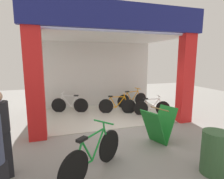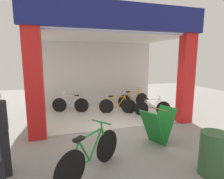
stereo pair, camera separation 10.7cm
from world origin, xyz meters
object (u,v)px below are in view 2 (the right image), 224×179
object	(u,v)px
bicycle_inside_3	(152,108)
sandwich_board_sign	(158,126)
bicycle_inside_1	(117,106)
bicycle_parked_0	(91,155)
bicycle_inside_0	(71,104)
trash_bin	(213,154)
bicycle_inside_2	(133,100)

from	to	relation	value
bicycle_inside_3	sandwich_board_sign	distance (m)	2.42
bicycle_inside_1	bicycle_parked_0	distance (m)	4.01
sandwich_board_sign	bicycle_parked_0	bearing A→B (deg)	-157.36
bicycle_inside_0	trash_bin	world-z (taller)	trash_bin
bicycle_inside_2	sandwich_board_sign	world-z (taller)	sandwich_board_sign
bicycle_inside_0	sandwich_board_sign	distance (m)	4.08
bicycle_parked_0	bicycle_inside_2	bearing A→B (deg)	58.11
trash_bin	bicycle_inside_3	bearing A→B (deg)	78.64
bicycle_inside_2	bicycle_inside_3	world-z (taller)	bicycle_inside_2
bicycle_inside_2	trash_bin	distance (m)	5.15
bicycle_inside_1	trash_bin	distance (m)	4.34
bicycle_inside_0	bicycle_inside_3	world-z (taller)	bicycle_inside_0
bicycle_parked_0	sandwich_board_sign	xyz separation A→B (m)	(1.91, 0.80, 0.08)
bicycle_inside_0	trash_bin	xyz separation A→B (m)	(2.32, -5.04, 0.09)
bicycle_parked_0	trash_bin	bearing A→B (deg)	-17.31
bicycle_inside_2	bicycle_parked_0	distance (m)	5.22
bicycle_inside_1	bicycle_inside_2	distance (m)	1.31
bicycle_inside_1	trash_bin	bearing A→B (deg)	-83.47
bicycle_inside_3	bicycle_inside_1	bearing A→B (deg)	152.54
bicycle_inside_0	bicycle_parked_0	xyz separation A→B (m)	(0.10, -4.35, 0.05)
bicycle_inside_1	bicycle_inside_3	bearing A→B (deg)	-27.46
trash_bin	bicycle_inside_2	bearing A→B (deg)	84.05
bicycle_inside_1	sandwich_board_sign	size ratio (longest dim) A/B	1.41
sandwich_board_sign	bicycle_inside_0	bearing A→B (deg)	119.55
bicycle_inside_2	trash_bin	bearing A→B (deg)	-95.95
sandwich_board_sign	trash_bin	bearing A→B (deg)	-78.38
bicycle_inside_2	bicycle_parked_0	bearing A→B (deg)	-121.89
bicycle_inside_0	bicycle_inside_1	distance (m)	1.97
bicycle_inside_3	sandwich_board_sign	xyz separation A→B (m)	(-1.04, -2.18, 0.15)
bicycle_inside_3	sandwich_board_sign	size ratio (longest dim) A/B	1.36
bicycle_inside_3	bicycle_parked_0	world-z (taller)	bicycle_parked_0
bicycle_inside_1	sandwich_board_sign	distance (m)	2.83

